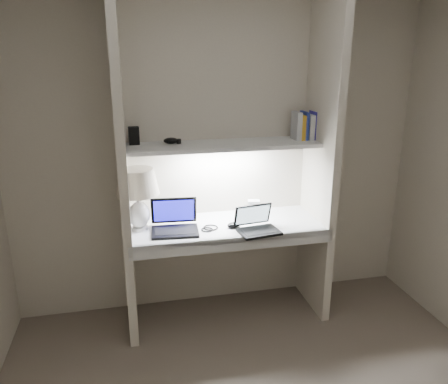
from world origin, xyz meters
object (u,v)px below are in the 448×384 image
object	(u,v)px
laptop_main	(175,223)
speaker	(254,208)
table_lamp	(138,189)
laptop_netbook	(257,225)
book_row	(306,126)

from	to	relation	value
laptop_main	speaker	xyz separation A→B (m)	(0.64, 0.16, 0.01)
table_lamp	laptop_netbook	world-z (taller)	table_lamp
laptop_netbook	book_row	bearing A→B (deg)	24.99
table_lamp	book_row	xyz separation A→B (m)	(1.29, 0.09, 0.39)
speaker	book_row	distance (m)	0.75
table_lamp	laptop_main	world-z (taller)	table_lamp
book_row	laptop_netbook	bearing A→B (deg)	-147.01
speaker	table_lamp	bearing A→B (deg)	-160.53
table_lamp	speaker	xyz separation A→B (m)	(0.89, 0.09, -0.24)
laptop_netbook	book_row	size ratio (longest dim) A/B	1.48
table_lamp	book_row	distance (m)	1.35
table_lamp	speaker	world-z (taller)	table_lamp
table_lamp	laptop_main	bearing A→B (deg)	-16.46
laptop_main	speaker	bearing A→B (deg)	18.60
table_lamp	laptop_netbook	distance (m)	0.89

